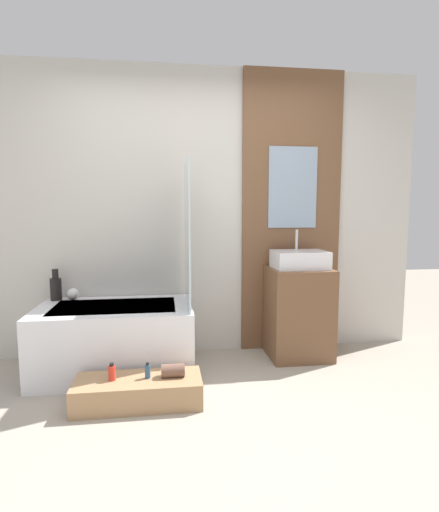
# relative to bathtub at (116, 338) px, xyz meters

# --- Properties ---
(ground_plane) EXTENTS (12.00, 12.00, 0.00)m
(ground_plane) POSITION_rel_bathtub_xyz_m (0.71, -1.15, -0.28)
(ground_plane) COLOR #A39989
(wall_tiled_back) EXTENTS (4.20, 0.06, 2.60)m
(wall_tiled_back) POSITION_rel_bathtub_xyz_m (0.71, 0.43, 1.02)
(wall_tiled_back) COLOR beige
(wall_tiled_back) RESTS_ON ground_plane
(wall_wood_accent) EXTENTS (0.94, 0.04, 2.60)m
(wall_wood_accent) POSITION_rel_bathtub_xyz_m (1.60, 0.38, 1.03)
(wall_wood_accent) COLOR brown
(wall_wood_accent) RESTS_ON ground_plane
(bathtub) EXTENTS (1.25, 0.76, 0.55)m
(bathtub) POSITION_rel_bathtub_xyz_m (0.00, 0.00, 0.00)
(bathtub) COLOR white
(bathtub) RESTS_ON ground_plane
(glass_shower_screen) EXTENTS (0.01, 0.62, 1.15)m
(glass_shower_screen) POSITION_rel_bathtub_xyz_m (0.59, -0.05, 0.85)
(glass_shower_screen) COLOR silver
(glass_shower_screen) RESTS_ON bathtub
(wooden_step_bench) EXTENTS (0.86, 0.35, 0.18)m
(wooden_step_bench) POSITION_rel_bathtub_xyz_m (0.22, -0.60, -0.19)
(wooden_step_bench) COLOR #A87F56
(wooden_step_bench) RESTS_ON ground_plane
(vanity_cabinet) EXTENTS (0.54, 0.48, 0.81)m
(vanity_cabinet) POSITION_rel_bathtub_xyz_m (1.60, 0.12, 0.13)
(vanity_cabinet) COLOR brown
(vanity_cabinet) RESTS_ON ground_plane
(sink) EXTENTS (0.47, 0.34, 0.34)m
(sink) POSITION_rel_bathtub_xyz_m (1.60, 0.12, 0.61)
(sink) COLOR white
(sink) RESTS_ON vanity_cabinet
(vase_tall_dark) EXTENTS (0.10, 0.10, 0.27)m
(vase_tall_dark) POSITION_rel_bathtub_xyz_m (-0.53, 0.28, 0.38)
(vase_tall_dark) COLOR black
(vase_tall_dark) RESTS_ON bathtub
(vase_round_light) EXTENTS (0.10, 0.10, 0.10)m
(vase_round_light) POSITION_rel_bathtub_xyz_m (-0.39, 0.28, 0.32)
(vase_round_light) COLOR silver
(vase_round_light) RESTS_ON bathtub
(bottle_soap_primary) EXTENTS (0.05, 0.05, 0.12)m
(bottle_soap_primary) POSITION_rel_bathtub_xyz_m (0.05, -0.60, -0.04)
(bottle_soap_primary) COLOR red
(bottle_soap_primary) RESTS_ON wooden_step_bench
(bottle_soap_secondary) EXTENTS (0.04, 0.04, 0.11)m
(bottle_soap_secondary) POSITION_rel_bathtub_xyz_m (0.28, -0.60, -0.05)
(bottle_soap_secondary) COLOR #2D567A
(bottle_soap_secondary) RESTS_ON wooden_step_bench
(towel_roll) EXTENTS (0.16, 0.09, 0.09)m
(towel_roll) POSITION_rel_bathtub_xyz_m (0.46, -0.60, -0.05)
(towel_roll) COLOR brown
(towel_roll) RESTS_ON wooden_step_bench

